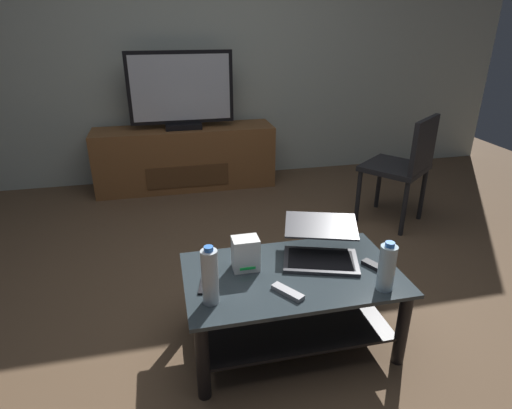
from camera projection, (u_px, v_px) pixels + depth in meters
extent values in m
plane|color=brown|center=(259.00, 314.00, 2.41)|extent=(7.68, 7.68, 0.00)
cube|color=#A8B2A8|center=(201.00, 34.00, 4.02)|extent=(6.40, 0.12, 2.80)
cube|color=#2D383D|center=(292.00, 274.00, 2.05)|extent=(1.03, 0.61, 0.02)
cube|color=black|center=(290.00, 317.00, 2.16)|extent=(0.91, 0.54, 0.02)
cylinder|color=black|center=(203.00, 361.00, 1.81)|extent=(0.06, 0.06, 0.39)
cylinder|color=black|center=(402.00, 329.00, 2.00)|extent=(0.06, 0.06, 0.39)
cylinder|color=black|center=(192.00, 292.00, 2.27)|extent=(0.06, 0.06, 0.39)
cylinder|color=black|center=(355.00, 271.00, 2.46)|extent=(0.06, 0.06, 0.39)
cube|color=brown|center=(186.00, 158.00, 4.13)|extent=(1.69, 0.42, 0.59)
cube|color=#55351C|center=(188.00, 176.00, 3.98)|extent=(0.76, 0.01, 0.21)
cube|color=black|center=(183.00, 126.00, 3.98)|extent=(0.33, 0.20, 0.05)
cube|color=black|center=(181.00, 88.00, 3.84)|extent=(0.95, 0.04, 0.64)
cube|color=#B2B7C1|center=(181.00, 88.00, 3.82)|extent=(0.88, 0.01, 0.58)
cube|color=black|center=(394.00, 167.00, 3.35)|extent=(0.62, 0.62, 0.04)
cube|color=black|center=(424.00, 146.00, 3.15)|extent=(0.35, 0.28, 0.42)
cylinder|color=black|center=(379.00, 184.00, 3.69)|extent=(0.04, 0.04, 0.44)
cylinder|color=black|center=(358.00, 197.00, 3.42)|extent=(0.04, 0.04, 0.44)
cylinder|color=black|center=(422.00, 194.00, 3.47)|extent=(0.04, 0.04, 0.44)
cylinder|color=black|center=(404.00, 209.00, 3.20)|extent=(0.04, 0.04, 0.44)
cube|color=#333338|center=(321.00, 261.00, 2.13)|extent=(0.42, 0.35, 0.02)
cube|color=black|center=(321.00, 259.00, 2.13)|extent=(0.37, 0.28, 0.00)
cube|color=#333338|center=(321.00, 225.00, 2.20)|extent=(0.42, 0.35, 0.04)
cube|color=#3F8CD8|center=(321.00, 226.00, 2.20)|extent=(0.38, 0.31, 0.03)
cube|color=white|center=(246.00, 254.00, 2.05)|extent=(0.13, 0.10, 0.16)
cube|color=#19D84C|center=(248.00, 269.00, 2.03)|extent=(0.08, 0.00, 0.01)
cylinder|color=silver|center=(210.00, 277.00, 1.79)|extent=(0.07, 0.07, 0.25)
cylinder|color=blue|center=(209.00, 249.00, 1.73)|extent=(0.04, 0.04, 0.02)
cylinder|color=silver|center=(387.00, 268.00, 1.88)|extent=(0.08, 0.08, 0.22)
cylinder|color=blue|center=(390.00, 244.00, 1.84)|extent=(0.04, 0.04, 0.02)
cube|color=black|center=(207.00, 285.00, 1.94)|extent=(0.10, 0.15, 0.01)
cube|color=black|center=(377.00, 267.00, 2.07)|extent=(0.11, 0.16, 0.02)
cube|color=#99999E|center=(288.00, 292.00, 1.89)|extent=(0.13, 0.16, 0.02)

